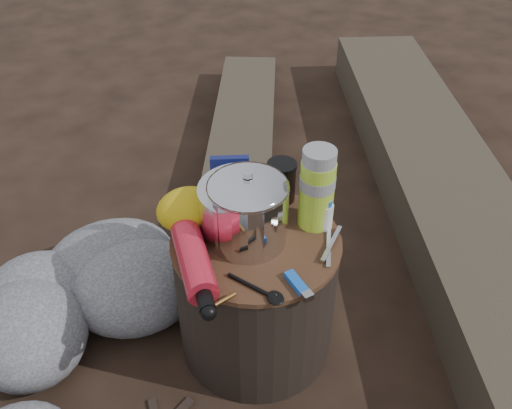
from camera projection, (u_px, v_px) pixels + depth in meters
name	position (u px, v px, depth m)	size (l,w,h in m)	color
ground	(256.00, 340.00, 1.59)	(60.00, 60.00, 0.00)	black
stump	(256.00, 294.00, 1.48)	(0.41, 0.41, 0.37)	black
rock_ring	(110.00, 391.00, 1.34)	(0.51, 1.10, 0.22)	slate
log_main	(438.00, 182.00, 2.02)	(0.37, 2.17, 0.18)	#393126
log_small	(242.00, 139.00, 2.31)	(0.24, 1.33, 0.11)	#393126
foil_windscreen	(244.00, 210.00, 1.34)	(0.21, 0.21, 0.13)	silver
camping_pot	(248.00, 209.00, 1.31)	(0.18, 0.18, 0.18)	silver
fuel_bottle	(194.00, 260.00, 1.26)	(0.07, 0.28, 0.07)	red
thermos	(317.00, 189.00, 1.34)	(0.08, 0.08, 0.21)	#9FC92D
travel_mug	(281.00, 182.00, 1.45)	(0.07, 0.07, 0.11)	black
stuff_sack	(187.00, 209.00, 1.37)	(0.15, 0.12, 0.10)	gold
food_pouch	(230.00, 179.00, 1.45)	(0.10, 0.02, 0.12)	#0E144C
lighter	(296.00, 283.00, 1.24)	(0.02, 0.09, 0.02)	blue
pot_grabber	(329.00, 247.00, 1.33)	(0.03, 0.13, 0.01)	#BBBAC0
spork	(251.00, 285.00, 1.24)	(0.03, 0.14, 0.01)	black
squeeze_bottle	(325.00, 213.00, 1.37)	(0.04, 0.04, 0.09)	white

